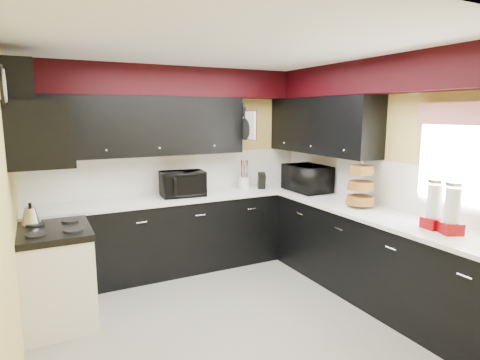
# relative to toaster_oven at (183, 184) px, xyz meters

# --- Properties ---
(ground) EXTENTS (3.60, 3.60, 0.00)m
(ground) POSITION_rel_toaster_oven_xyz_m (0.00, -1.50, -1.09)
(ground) COLOR gray
(ground) RESTS_ON ground
(wall_back) EXTENTS (3.60, 0.06, 2.50)m
(wall_back) POSITION_rel_toaster_oven_xyz_m (0.00, 0.30, 0.16)
(wall_back) COLOR #E0C666
(wall_back) RESTS_ON ground
(wall_right) EXTENTS (0.06, 3.60, 2.50)m
(wall_right) POSITION_rel_toaster_oven_xyz_m (1.80, -1.50, 0.16)
(wall_right) COLOR #E0C666
(wall_right) RESTS_ON ground
(wall_left) EXTENTS (0.06, 3.60, 2.50)m
(wall_left) POSITION_rel_toaster_oven_xyz_m (-1.80, -1.50, 0.16)
(wall_left) COLOR #E0C666
(wall_left) RESTS_ON ground
(ceiling) EXTENTS (3.60, 3.60, 0.06)m
(ceiling) POSITION_rel_toaster_oven_xyz_m (0.00, -1.50, 1.41)
(ceiling) COLOR white
(ceiling) RESTS_ON wall_back
(cab_back) EXTENTS (3.60, 0.60, 0.90)m
(cab_back) POSITION_rel_toaster_oven_xyz_m (0.00, -0.00, -0.64)
(cab_back) COLOR black
(cab_back) RESTS_ON ground
(cab_right) EXTENTS (0.60, 3.00, 0.90)m
(cab_right) POSITION_rel_toaster_oven_xyz_m (1.50, -1.80, -0.64)
(cab_right) COLOR black
(cab_right) RESTS_ON ground
(counter_back) EXTENTS (3.62, 0.64, 0.04)m
(counter_back) POSITION_rel_toaster_oven_xyz_m (0.00, -0.00, -0.17)
(counter_back) COLOR white
(counter_back) RESTS_ON cab_back
(counter_right) EXTENTS (0.64, 3.02, 0.04)m
(counter_right) POSITION_rel_toaster_oven_xyz_m (1.50, -1.80, -0.17)
(counter_right) COLOR white
(counter_right) RESTS_ON cab_right
(splash_back) EXTENTS (3.60, 0.02, 0.50)m
(splash_back) POSITION_rel_toaster_oven_xyz_m (0.00, 0.29, 0.10)
(splash_back) COLOR white
(splash_back) RESTS_ON counter_back
(splash_right) EXTENTS (0.02, 3.60, 0.50)m
(splash_right) POSITION_rel_toaster_oven_xyz_m (1.79, -1.50, 0.10)
(splash_right) COLOR white
(splash_right) RESTS_ON counter_right
(upper_back) EXTENTS (2.60, 0.35, 0.70)m
(upper_back) POSITION_rel_toaster_oven_xyz_m (-0.50, 0.12, 0.71)
(upper_back) COLOR black
(upper_back) RESTS_ON wall_back
(upper_right) EXTENTS (0.35, 1.80, 0.70)m
(upper_right) POSITION_rel_toaster_oven_xyz_m (1.63, -0.60, 0.71)
(upper_right) COLOR black
(upper_right) RESTS_ON wall_right
(soffit_back) EXTENTS (3.60, 0.36, 0.35)m
(soffit_back) POSITION_rel_toaster_oven_xyz_m (0.00, 0.12, 1.23)
(soffit_back) COLOR black
(soffit_back) RESTS_ON wall_back
(soffit_right) EXTENTS (0.36, 3.24, 0.35)m
(soffit_right) POSITION_rel_toaster_oven_xyz_m (1.62, -1.68, 1.23)
(soffit_right) COLOR black
(soffit_right) RESTS_ON wall_right
(stove) EXTENTS (0.60, 0.75, 0.86)m
(stove) POSITION_rel_toaster_oven_xyz_m (-1.50, -0.75, -0.66)
(stove) COLOR white
(stove) RESTS_ON ground
(cooktop) EXTENTS (0.62, 0.77, 0.06)m
(cooktop) POSITION_rel_toaster_oven_xyz_m (-1.50, -0.75, -0.20)
(cooktop) COLOR black
(cooktop) RESTS_ON stove
(hood) EXTENTS (0.50, 0.78, 0.55)m
(hood) POSITION_rel_toaster_oven_xyz_m (-1.55, -0.75, 0.69)
(hood) COLOR black
(hood) RESTS_ON wall_left
(hood_duct) EXTENTS (0.24, 0.40, 0.40)m
(hood_duct) POSITION_rel_toaster_oven_xyz_m (-1.68, -0.75, 1.11)
(hood_duct) COLOR black
(hood_duct) RESTS_ON wall_left
(window) EXTENTS (0.03, 0.86, 0.96)m
(window) POSITION_rel_toaster_oven_xyz_m (1.79, -2.40, 0.46)
(window) COLOR white
(window) RESTS_ON wall_right
(valance) EXTENTS (0.04, 0.88, 0.20)m
(valance) POSITION_rel_toaster_oven_xyz_m (1.73, -2.40, 0.86)
(valance) COLOR red
(valance) RESTS_ON wall_right
(pan_top) EXTENTS (0.03, 0.22, 0.40)m
(pan_top) POSITION_rel_toaster_oven_xyz_m (0.82, 0.05, 0.91)
(pan_top) COLOR black
(pan_top) RESTS_ON upper_back
(pan_mid) EXTENTS (0.03, 0.28, 0.46)m
(pan_mid) POSITION_rel_toaster_oven_xyz_m (0.82, -0.08, 0.66)
(pan_mid) COLOR black
(pan_mid) RESTS_ON upper_back
(pan_low) EXTENTS (0.03, 0.24, 0.42)m
(pan_low) POSITION_rel_toaster_oven_xyz_m (0.82, 0.18, 0.63)
(pan_low) COLOR black
(pan_low) RESTS_ON upper_back
(cut_board) EXTENTS (0.03, 0.26, 0.35)m
(cut_board) POSITION_rel_toaster_oven_xyz_m (0.83, -0.20, 0.71)
(cut_board) COLOR white
(cut_board) RESTS_ON upper_back
(baskets) EXTENTS (0.27, 0.27, 0.50)m
(baskets) POSITION_rel_toaster_oven_xyz_m (1.52, -1.45, 0.09)
(baskets) COLOR brown
(baskets) RESTS_ON upper_right
(clock) EXTENTS (0.03, 0.30, 0.30)m
(clock) POSITION_rel_toaster_oven_xyz_m (-1.77, -1.25, 1.06)
(clock) COLOR black
(clock) RESTS_ON wall_left
(deco_plate) EXTENTS (0.03, 0.24, 0.24)m
(deco_plate) POSITION_rel_toaster_oven_xyz_m (1.77, -1.85, 1.16)
(deco_plate) COLOR white
(deco_plate) RESTS_ON wall_right
(toaster_oven) EXTENTS (0.56, 0.48, 0.30)m
(toaster_oven) POSITION_rel_toaster_oven_xyz_m (0.00, 0.00, 0.00)
(toaster_oven) COLOR black
(toaster_oven) RESTS_ON counter_back
(microwave) EXTENTS (0.42, 0.62, 0.34)m
(microwave) POSITION_rel_toaster_oven_xyz_m (1.55, -0.46, 0.02)
(microwave) COLOR black
(microwave) RESTS_ON counter_right
(utensil_crock) EXTENTS (0.19, 0.19, 0.16)m
(utensil_crock) POSITION_rel_toaster_oven_xyz_m (0.89, 0.05, -0.07)
(utensil_crock) COLOR silver
(utensil_crock) RESTS_ON counter_back
(knife_block) EXTENTS (0.14, 0.16, 0.21)m
(knife_block) POSITION_rel_toaster_oven_xyz_m (1.10, -0.03, -0.05)
(knife_block) COLOR black
(knife_block) RESTS_ON counter_back
(kettle) EXTENTS (0.20, 0.20, 0.16)m
(kettle) POSITION_rel_toaster_oven_xyz_m (-1.68, -0.50, -0.09)
(kettle) COLOR #B9B8BD
(kettle) RESTS_ON cooktop
(dispenser_a) EXTENTS (0.21, 0.21, 0.43)m
(dispenser_a) POSITION_rel_toaster_oven_xyz_m (1.50, -2.55, 0.06)
(dispenser_a) COLOR #6A0A0C
(dispenser_a) RESTS_ON counter_right
(dispenser_b) EXTENTS (0.17, 0.17, 0.43)m
(dispenser_b) POSITION_rel_toaster_oven_xyz_m (1.51, -2.37, 0.06)
(dispenser_b) COLOR #740A00
(dispenser_b) RESTS_ON counter_right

